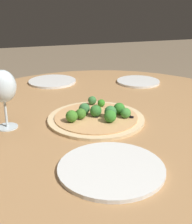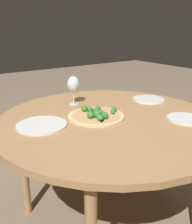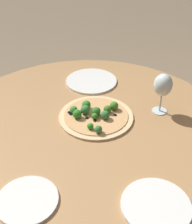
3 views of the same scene
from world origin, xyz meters
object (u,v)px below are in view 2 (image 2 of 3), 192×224
(plate_side, at_px, (185,119))
(pizza, at_px, (96,115))
(plate_far, at_px, (42,125))
(plate_near, at_px, (149,99))
(wine_glass, at_px, (73,85))

(plate_side, bearing_deg, pizza, -39.63)
(pizza, relative_size, plate_far, 1.24)
(pizza, xyz_separation_m, plate_far, (0.31, -0.06, -0.01))
(plate_near, xyz_separation_m, plate_far, (0.82, 0.02, 0.00))
(pizza, height_order, wine_glass, wine_glass)
(plate_far, distance_m, plate_side, 0.80)
(pizza, height_order, plate_far, pizza)
(pizza, xyz_separation_m, plate_near, (-0.51, -0.07, -0.01))
(plate_far, xyz_separation_m, plate_side, (-0.70, 0.38, 0.00))
(pizza, xyz_separation_m, plate_side, (-0.39, 0.32, -0.01))
(pizza, bearing_deg, plate_far, -10.22)
(plate_near, relative_size, plate_side, 1.11)
(wine_glass, xyz_separation_m, plate_side, (-0.37, 0.61, -0.13))
(wine_glass, height_order, plate_side, wine_glass)
(plate_far, bearing_deg, wine_glass, -144.66)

